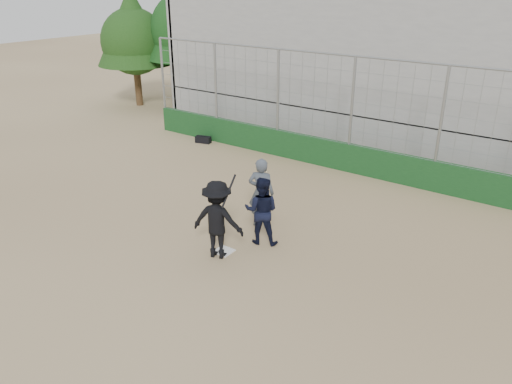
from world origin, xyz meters
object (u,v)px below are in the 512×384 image
Objects in this scene: batter_at_plate at (218,220)px; umpire at (261,196)px; catcher_crouched at (261,222)px; equipment_bag at (203,140)px.

batter_at_plate is 1.19× the size of umpire.
batter_at_plate is 1.96m from umpire.
catcher_crouched is 1.04m from umpire.
catcher_crouched is at bearing -39.03° from equipment_bag.
batter_at_plate reaches higher than umpire.
batter_at_plate is at bearing 72.40° from umpire.
umpire is at bearing 92.22° from batter_at_plate.
catcher_crouched is (0.50, 1.14, -0.38)m from batter_at_plate.
catcher_crouched is at bearing 66.11° from batter_at_plate.
catcher_crouched is 0.69× the size of umpire.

